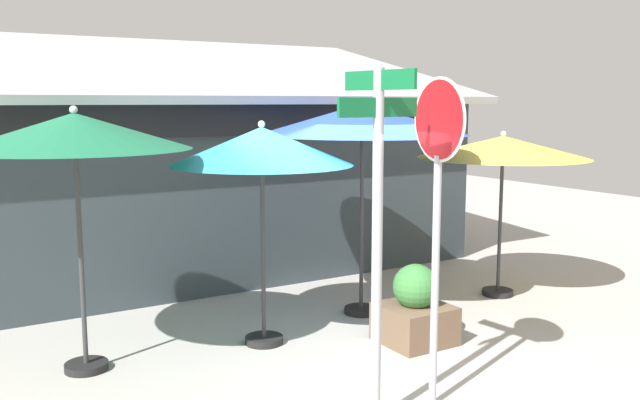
% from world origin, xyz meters
% --- Properties ---
extents(ground_plane, '(28.00, 28.00, 0.10)m').
position_xyz_m(ground_plane, '(0.00, 0.00, -0.05)').
color(ground_plane, '#ADA8A0').
extents(cafe_building, '(9.02, 5.13, 3.98)m').
position_xyz_m(cafe_building, '(-0.03, 5.43, 1.53)').
color(cafe_building, '#333D42').
rests_on(cafe_building, ground).
extents(street_sign_post, '(0.84, 0.90, 3.04)m').
position_xyz_m(street_sign_post, '(-0.88, -1.14, 1.86)').
color(street_sign_post, '#A8AAB2').
rests_on(street_sign_post, ground).
extents(stop_sign, '(0.09, 0.74, 2.98)m').
position_xyz_m(stop_sign, '(-0.23, -1.15, 2.06)').
color(stop_sign, '#A8AAB2').
rests_on(stop_sign, ground).
extents(patio_umbrella_forest_green_left, '(2.30, 2.30, 2.73)m').
position_xyz_m(patio_umbrella_forest_green_left, '(-2.76, 1.36, 2.45)').
color(patio_umbrella_forest_green_left, black).
rests_on(patio_umbrella_forest_green_left, ground).
extents(patio_umbrella_teal_center, '(2.05, 2.05, 2.56)m').
position_xyz_m(patio_umbrella_teal_center, '(-0.82, 1.11, 2.25)').
color(patio_umbrella_teal_center, black).
rests_on(patio_umbrella_teal_center, ground).
extents(patio_umbrella_royal_blue_right, '(2.69, 2.69, 2.81)m').
position_xyz_m(patio_umbrella_royal_blue_right, '(0.78, 1.46, 2.53)').
color(patio_umbrella_royal_blue_right, black).
rests_on(patio_umbrella_royal_blue_right, ground).
extents(patio_umbrella_mustard_far_right, '(2.39, 2.39, 2.36)m').
position_xyz_m(patio_umbrella_mustard_far_right, '(2.95, 1.14, 2.11)').
color(patio_umbrella_mustard_far_right, black).
rests_on(patio_umbrella_mustard_far_right, ground).
extents(sidewalk_planter, '(0.75, 0.75, 0.93)m').
position_xyz_m(sidewalk_planter, '(0.68, 0.23, 0.38)').
color(sidewalk_planter, brown).
rests_on(sidewalk_planter, ground).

